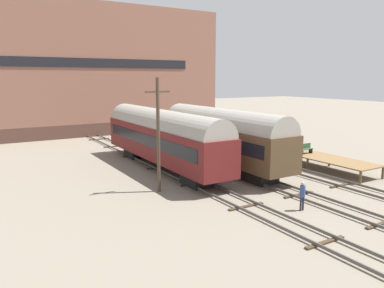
# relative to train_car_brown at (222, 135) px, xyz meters

# --- Properties ---
(ground_plane) EXTENTS (200.00, 200.00, 0.00)m
(ground_plane) POSITION_rel_train_car_brown_xyz_m (0.00, -6.06, -2.99)
(ground_plane) COLOR slate
(track_left) EXTENTS (2.60, 60.00, 0.26)m
(track_left) POSITION_rel_train_car_brown_xyz_m (-4.57, -6.06, -2.85)
(track_left) COLOR #4C4742
(track_left) RESTS_ON ground
(track_middle) EXTENTS (2.60, 60.00, 0.26)m
(track_middle) POSITION_rel_train_car_brown_xyz_m (0.00, -6.06, -2.85)
(track_middle) COLOR #4C4742
(track_middle) RESTS_ON ground
(track_right) EXTENTS (2.60, 60.00, 0.26)m
(track_right) POSITION_rel_train_car_brown_xyz_m (4.57, -6.06, -2.85)
(track_right) COLOR #4C4742
(track_right) RESTS_ON ground
(train_car_brown) EXTENTS (3.12, 15.66, 5.29)m
(train_car_brown) POSITION_rel_train_car_brown_xyz_m (0.00, 0.00, 0.00)
(train_car_brown) COLOR black
(train_car_brown) RESTS_ON ground
(train_car_maroon) EXTENTS (3.07, 18.19, 5.22)m
(train_car_maroon) POSITION_rel_train_car_brown_xyz_m (-4.57, 2.55, -0.03)
(train_car_maroon) COLOR black
(train_car_maroon) RESTS_ON ground
(station_platform) EXTENTS (3.13, 10.58, 1.09)m
(station_platform) POSITION_rel_train_car_brown_xyz_m (7.45, -4.34, -1.99)
(station_platform) COLOR brown
(station_platform) RESTS_ON ground
(bench) EXTENTS (1.40, 0.40, 0.91)m
(bench) POSITION_rel_train_car_brown_xyz_m (7.27, -2.95, -1.41)
(bench) COLOR #2D4C33
(bench) RESTS_ON station_platform
(person_worker) EXTENTS (0.32, 0.32, 1.81)m
(person_worker) POSITION_rel_train_car_brown_xyz_m (-2.06, -11.24, -1.90)
(person_worker) COLOR #282833
(person_worker) RESTS_ON ground
(utility_pole) EXTENTS (1.80, 0.24, 7.93)m
(utility_pole) POSITION_rel_train_car_brown_xyz_m (-7.75, -3.34, 1.14)
(utility_pole) COLOR #473828
(utility_pole) RESTS_ON ground
(warehouse_building) EXTENTS (37.03, 11.80, 17.88)m
(warehouse_building) POSITION_rel_train_car_brown_xyz_m (-3.01, 29.54, 5.95)
(warehouse_building) COLOR #4F342A
(warehouse_building) RESTS_ON ground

